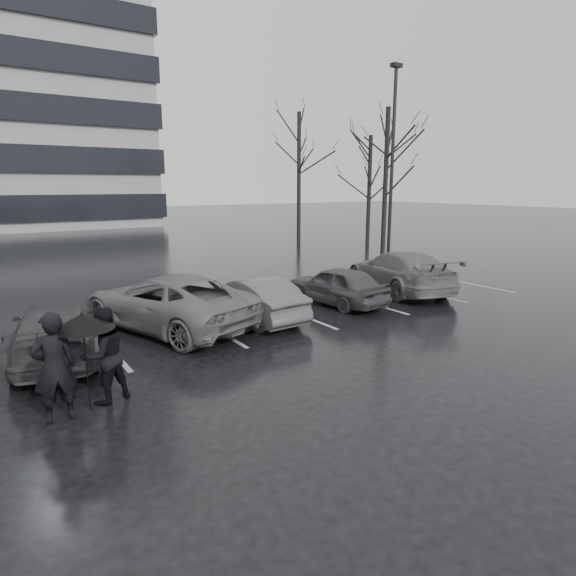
% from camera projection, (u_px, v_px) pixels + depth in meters
% --- Properties ---
extents(ground, '(160.00, 160.00, 0.00)m').
position_uv_depth(ground, '(320.00, 333.00, 12.83)').
color(ground, black).
rests_on(ground, ground).
extents(car_main, '(1.88, 3.88, 1.27)m').
position_uv_depth(car_main, '(337.00, 285.00, 15.89)').
color(car_main, black).
rests_on(car_main, ground).
extents(car_west_a, '(1.56, 3.90, 1.26)m').
position_uv_depth(car_west_a, '(254.00, 299.00, 13.98)').
color(car_west_a, '#2F2F31').
rests_on(car_west_a, ground).
extents(car_west_b, '(4.10, 5.91, 1.50)m').
position_uv_depth(car_west_b, '(169.00, 301.00, 13.17)').
color(car_west_b, '#474749').
rests_on(car_west_b, ground).
extents(car_west_c, '(2.55, 4.66, 1.28)m').
position_uv_depth(car_west_c, '(56.00, 331.00, 10.89)').
color(car_west_c, black).
rests_on(car_west_c, ground).
extents(car_east, '(3.34, 5.54, 1.50)m').
position_uv_depth(car_east, '(399.00, 271.00, 17.80)').
color(car_east, '#474749').
rests_on(car_east, ground).
extents(pedestrian_left, '(0.71, 0.48, 1.89)m').
position_uv_depth(pedestrian_left, '(54.00, 368.00, 7.87)').
color(pedestrian_left, black).
rests_on(pedestrian_left, ground).
extents(pedestrian_right, '(1.02, 0.90, 1.76)m').
position_uv_depth(pedestrian_right, '(104.00, 355.00, 8.62)').
color(pedestrian_right, black).
rests_on(pedestrian_right, ground).
extents(umbrella, '(1.05, 1.05, 1.77)m').
position_uv_depth(umbrella, '(82.00, 321.00, 8.12)').
color(umbrella, black).
rests_on(umbrella, ground).
extents(lamp_post, '(0.50, 0.50, 9.12)m').
position_uv_depth(lamp_post, '(391.00, 178.00, 22.13)').
color(lamp_post, gray).
rests_on(lamp_post, ground).
extents(stall_stripes, '(19.72, 5.00, 0.00)m').
position_uv_depth(stall_stripes, '(249.00, 317.00, 14.45)').
color(stall_stripes, '#99999B').
rests_on(stall_stripes, ground).
extents(tree_east, '(0.26, 0.26, 8.00)m').
position_uv_depth(tree_east, '(385.00, 183.00, 26.61)').
color(tree_east, black).
rests_on(tree_east, ground).
extents(tree_ne, '(0.26, 0.26, 7.00)m').
position_uv_depth(tree_ne, '(369.00, 191.00, 31.33)').
color(tree_ne, black).
rests_on(tree_ne, ground).
extents(tree_north, '(0.26, 0.26, 8.50)m').
position_uv_depth(tree_north, '(299.00, 179.00, 31.74)').
color(tree_north, black).
rests_on(tree_north, ground).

